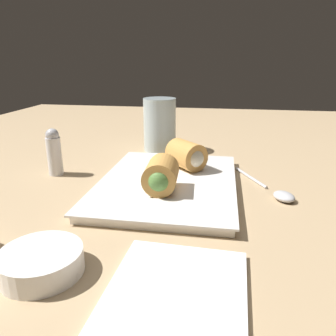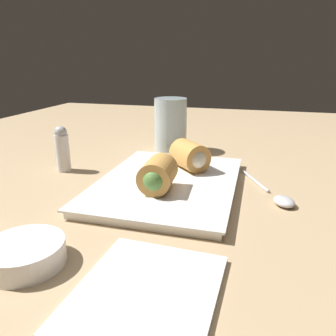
{
  "view_description": "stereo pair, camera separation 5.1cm",
  "coord_description": "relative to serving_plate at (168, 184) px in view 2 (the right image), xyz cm",
  "views": [
    {
      "loc": [
        -47.3,
        -10.55,
        22.11
      ],
      "look_at": [
        1.18,
        -2.48,
        5.44
      ],
      "focal_mm": 35.0,
      "sensor_mm": 36.0,
      "label": 1
    },
    {
      "loc": [
        -46.19,
        -15.57,
        22.11
      ],
      "look_at": [
        1.18,
        -2.48,
        5.44
      ],
      "focal_mm": 35.0,
      "sensor_mm": 36.0,
      "label": 2
    }
  ],
  "objects": [
    {
      "name": "napkin",
      "position": [
        -24.78,
        -4.85,
        -0.46
      ],
      "size": [
        14.99,
        12.91,
        0.6
      ],
      "color": "white",
      "rests_on": "table_surface"
    },
    {
      "name": "roll_front_right",
      "position": [
        5.9,
        -2.47,
        3.17
      ],
      "size": [
        7.79,
        7.74,
        4.86
      ],
      "color": "#D19347",
      "rests_on": "serving_plate"
    },
    {
      "name": "table_surface",
      "position": [
        -1.18,
        2.48,
        -1.76
      ],
      "size": [
        180.0,
        140.0,
        2.0
      ],
      "color": "tan",
      "rests_on": "ground"
    },
    {
      "name": "dipping_bowl_near",
      "position": [
        -23.63,
        8.57,
        0.55
      ],
      "size": [
        8.11,
        8.11,
        2.4
      ],
      "color": "white",
      "rests_on": "table_surface"
    },
    {
      "name": "spoon",
      "position": [
        -0.46,
        -16.99,
        -0.2
      ],
      "size": [
        15.37,
        8.73,
        1.25
      ],
      "color": "silver",
      "rests_on": "table_surface"
    },
    {
      "name": "drinking_glass",
      "position": [
        22.52,
        5.62,
        5.06
      ],
      "size": [
        7.23,
        7.23,
        11.64
      ],
      "color": "silver",
      "rests_on": "table_surface"
    },
    {
      "name": "salt_shaker",
      "position": [
        3.25,
        21.02,
        3.47
      ],
      "size": [
        2.55,
        2.55,
        8.4
      ],
      "color": "silver",
      "rests_on": "table_surface"
    },
    {
      "name": "serving_plate",
      "position": [
        0.0,
        0.0,
        0.0
      ],
      "size": [
        29.21,
        21.36,
        1.5
      ],
      "color": "white",
      "rests_on": "table_surface"
    },
    {
      "name": "roll_front_left",
      "position": [
        -4.91,
        0.25,
        3.17
      ],
      "size": [
        7.11,
        5.2,
        4.86
      ],
      "color": "#D19347",
      "rests_on": "serving_plate"
    }
  ]
}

